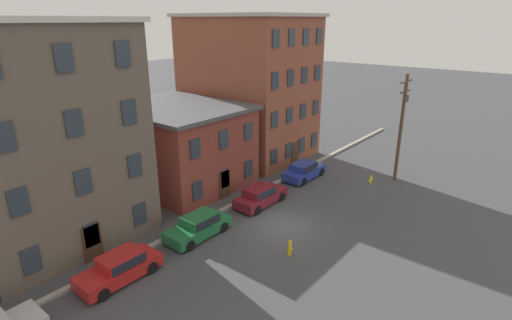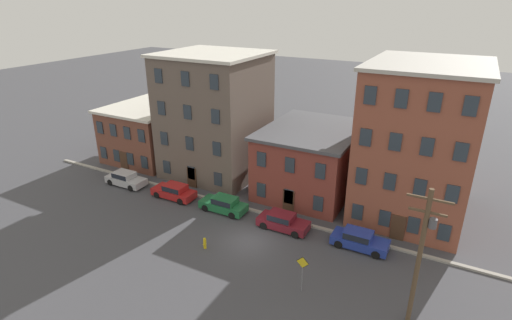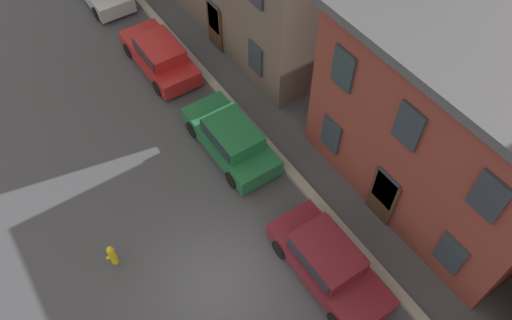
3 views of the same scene
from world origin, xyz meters
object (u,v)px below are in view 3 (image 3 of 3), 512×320
at_px(car_maroon, 328,262).
at_px(fire_hydrant, 112,255).
at_px(car_green, 231,138).
at_px(car_red, 160,55).

distance_m(car_maroon, fire_hydrant, 6.94).
bearing_deg(car_green, car_red, -179.28).
bearing_deg(fire_hydrant, car_red, 143.25).
relative_size(car_red, fire_hydrant, 4.58).
distance_m(car_green, car_maroon, 6.02).
bearing_deg(car_maroon, car_green, 178.26).
bearing_deg(car_red, fire_hydrant, -36.75).
bearing_deg(car_green, car_maroon, -1.74).
relative_size(car_red, car_green, 1.00).
bearing_deg(fire_hydrant, car_green, 107.85).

